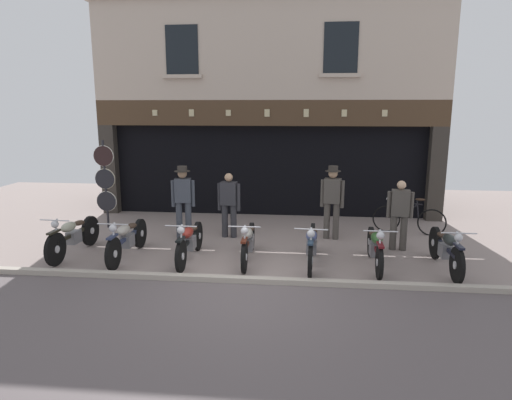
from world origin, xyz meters
TOP-DOWN VIEW (x-y plane):
  - ground at (0.00, -0.98)m, footprint 21.78×22.00m
  - shop_facade at (-0.00, 7.02)m, footprint 10.08×4.42m
  - motorcycle_far_left at (-3.84, 1.24)m, footprint 0.62×2.05m
  - motorcycle_left at (-2.62, 1.16)m, footprint 0.62×2.10m
  - motorcycle_center_left at (-1.29, 1.15)m, footprint 0.62×2.01m
  - motorcycle_center at (-0.08, 1.23)m, footprint 0.62×1.99m
  - motorcycle_center_right at (1.21, 1.11)m, footprint 0.62×2.07m
  - motorcycle_right at (2.45, 1.14)m, footprint 0.62×1.95m
  - motorcycle_far_right at (3.79, 1.12)m, footprint 0.62×2.04m
  - salesman_left at (-1.82, 2.72)m, footprint 0.55×0.37m
  - shopkeeper_center at (-0.75, 2.91)m, footprint 0.56×0.27m
  - salesman_right at (1.71, 3.02)m, footprint 0.55×0.37m
  - assistant_far_right at (3.13, 2.30)m, footprint 0.56×0.27m
  - tyre_sign_pole at (-4.06, 3.45)m, footprint 0.54×0.06m
  - advert_board_near at (1.87, 5.40)m, footprint 0.66×0.03m
  - leaning_bicycle at (3.68, 3.69)m, footprint 1.71×0.64m

SIDE VIEW (x-z plane):
  - ground at x=0.00m, z-range -0.13..0.05m
  - leaning_bicycle at x=3.68m, z-range -0.10..0.83m
  - motorcycle_center at x=-0.08m, z-range -0.04..0.87m
  - motorcycle_center_left at x=-1.29m, z-range -0.04..0.88m
  - motorcycle_right at x=2.45m, z-range -0.04..0.88m
  - motorcycle_left at x=-2.62m, z-range -0.04..0.89m
  - motorcycle_far_right at x=3.79m, z-range -0.03..0.90m
  - motorcycle_center_right at x=1.21m, z-range -0.03..0.90m
  - motorcycle_far_left at x=-3.84m, z-range -0.03..0.90m
  - assistant_far_right at x=3.13m, z-range 0.08..1.64m
  - shopkeeper_center at x=-0.75m, z-range 0.08..1.65m
  - salesman_left at x=-1.82m, z-range 0.11..1.86m
  - salesman_right at x=1.71m, z-range 0.11..1.87m
  - tyre_sign_pole at x=-4.06m, z-range 0.13..2.42m
  - advert_board_near at x=1.87m, z-range 1.15..2.21m
  - shop_facade at x=0.00m, z-range -1.39..4.76m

